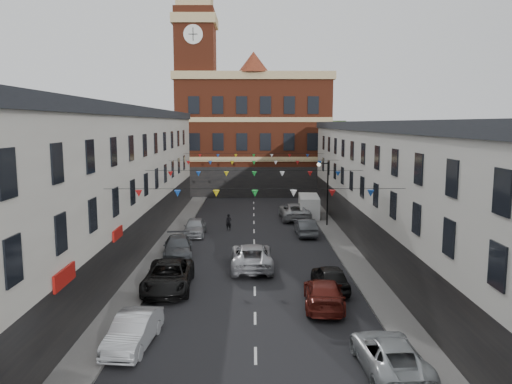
{
  "coord_description": "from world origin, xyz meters",
  "views": [
    {
      "loc": [
        -0.11,
        -31.51,
        9.55
      ],
      "look_at": [
        0.16,
        9.16,
        3.93
      ],
      "focal_mm": 35.0,
      "sensor_mm": 36.0,
      "label": 1
    }
  ],
  "objects_px": {
    "car_left_d": "(178,247)",
    "white_van": "(309,207)",
    "car_left_e": "(195,227)",
    "car_right_f": "(294,211)",
    "car_left_c": "(168,276)",
    "moving_car": "(252,256)",
    "car_left_b": "(133,331)",
    "car_right_e": "(306,227)",
    "street_lamp": "(325,185)",
    "pedestrian": "(229,222)",
    "car_right_c": "(324,293)",
    "car_right_b": "(389,354)",
    "car_right_d": "(330,277)"
  },
  "relations": [
    {
      "from": "car_right_e",
      "to": "car_right_c",
      "type": "bearing_deg",
      "value": 85.12
    },
    {
      "from": "car_left_b",
      "to": "car_right_c",
      "type": "bearing_deg",
      "value": 33.45
    },
    {
      "from": "car_left_d",
      "to": "car_right_f",
      "type": "bearing_deg",
      "value": 48.56
    },
    {
      "from": "street_lamp",
      "to": "pedestrian",
      "type": "relative_size",
      "value": 3.99
    },
    {
      "from": "white_van",
      "to": "car_right_c",
      "type": "bearing_deg",
      "value": -91.4
    },
    {
      "from": "moving_car",
      "to": "car_right_c",
      "type": "bearing_deg",
      "value": 116.7
    },
    {
      "from": "street_lamp",
      "to": "car_right_b",
      "type": "xyz_separation_m",
      "value": [
        -1.37,
        -27.3,
        -3.22
      ]
    },
    {
      "from": "street_lamp",
      "to": "car_left_e",
      "type": "xyz_separation_m",
      "value": [
        -11.62,
        -3.62,
        -3.16
      ]
    },
    {
      "from": "car_right_e",
      "to": "white_van",
      "type": "bearing_deg",
      "value": -100.23
    },
    {
      "from": "car_left_e",
      "to": "car_right_e",
      "type": "height_order",
      "value": "car_left_e"
    },
    {
      "from": "street_lamp",
      "to": "car_right_e",
      "type": "distance_m",
      "value": 5.32
    },
    {
      "from": "car_left_d",
      "to": "white_van",
      "type": "distance_m",
      "value": 18.76
    },
    {
      "from": "car_left_e",
      "to": "car_right_f",
      "type": "relative_size",
      "value": 0.74
    },
    {
      "from": "car_right_c",
      "to": "moving_car",
      "type": "relative_size",
      "value": 0.85
    },
    {
      "from": "car_right_d",
      "to": "car_right_c",
      "type": "bearing_deg",
      "value": 71.25
    },
    {
      "from": "car_right_c",
      "to": "car_right_e",
      "type": "xyz_separation_m",
      "value": [
        0.81,
        16.71,
        -0.0
      ]
    },
    {
      "from": "car_left_d",
      "to": "car_right_b",
      "type": "bearing_deg",
      "value": -64.84
    },
    {
      "from": "car_right_c",
      "to": "white_van",
      "type": "bearing_deg",
      "value": -90.15
    },
    {
      "from": "car_right_b",
      "to": "white_van",
      "type": "height_order",
      "value": "white_van"
    },
    {
      "from": "car_right_c",
      "to": "car_left_c",
      "type": "bearing_deg",
      "value": -13.21
    },
    {
      "from": "car_right_d",
      "to": "white_van",
      "type": "xyz_separation_m",
      "value": [
        1.25,
        22.34,
        0.38
      ]
    },
    {
      "from": "white_van",
      "to": "pedestrian",
      "type": "bearing_deg",
      "value": -138.22
    },
    {
      "from": "car_right_b",
      "to": "car_right_f",
      "type": "relative_size",
      "value": 0.83
    },
    {
      "from": "street_lamp",
      "to": "car_right_d",
      "type": "bearing_deg",
      "value": -97.07
    },
    {
      "from": "pedestrian",
      "to": "car_right_f",
      "type": "bearing_deg",
      "value": 53.14
    },
    {
      "from": "moving_car",
      "to": "pedestrian",
      "type": "distance_m",
      "value": 11.83
    },
    {
      "from": "street_lamp",
      "to": "car_right_b",
      "type": "relative_size",
      "value": 1.22
    },
    {
      "from": "car_left_b",
      "to": "car_left_d",
      "type": "distance_m",
      "value": 14.58
    },
    {
      "from": "car_left_b",
      "to": "car_right_f",
      "type": "height_order",
      "value": "car_right_f"
    },
    {
      "from": "car_left_b",
      "to": "car_right_c",
      "type": "xyz_separation_m",
      "value": [
        8.85,
        4.69,
        0.01
      ]
    },
    {
      "from": "car_left_b",
      "to": "car_left_c",
      "type": "relative_size",
      "value": 0.76
    },
    {
      "from": "car_left_e",
      "to": "car_right_e",
      "type": "distance_m",
      "value": 9.48
    },
    {
      "from": "car_right_e",
      "to": "car_right_f",
      "type": "bearing_deg",
      "value": -89.18
    },
    {
      "from": "car_right_d",
      "to": "car_right_b",
      "type": "bearing_deg",
      "value": 91.93
    },
    {
      "from": "car_left_d",
      "to": "car_right_d",
      "type": "height_order",
      "value": "car_right_d"
    },
    {
      "from": "car_left_d",
      "to": "white_van",
      "type": "height_order",
      "value": "white_van"
    },
    {
      "from": "car_right_e",
      "to": "car_right_b",
      "type": "bearing_deg",
      "value": 89.76
    },
    {
      "from": "car_right_b",
      "to": "pedestrian",
      "type": "xyz_separation_m",
      "value": [
        -7.45,
        25.62,
        0.07
      ]
    },
    {
      "from": "car_left_c",
      "to": "moving_car",
      "type": "relative_size",
      "value": 0.97
    },
    {
      "from": "car_left_c",
      "to": "car_left_e",
      "type": "xyz_separation_m",
      "value": [
        -0.08,
        14.06,
        -0.05
      ]
    },
    {
      "from": "car_left_c",
      "to": "car_right_f",
      "type": "relative_size",
      "value": 0.96
    },
    {
      "from": "car_left_d",
      "to": "street_lamp",
      "type": "bearing_deg",
      "value": 33.81
    },
    {
      "from": "car_left_c",
      "to": "car_right_e",
      "type": "height_order",
      "value": "car_left_c"
    },
    {
      "from": "car_left_b",
      "to": "car_right_b",
      "type": "height_order",
      "value": "car_left_b"
    },
    {
      "from": "car_right_f",
      "to": "car_right_e",
      "type": "bearing_deg",
      "value": 90.56
    },
    {
      "from": "car_left_b",
      "to": "white_van",
      "type": "xyz_separation_m",
      "value": [
        10.85,
        29.69,
        0.4
      ]
    },
    {
      "from": "car_left_d",
      "to": "car_right_e",
      "type": "bearing_deg",
      "value": 27.24
    },
    {
      "from": "car_left_b",
      "to": "car_left_e",
      "type": "height_order",
      "value": "car_left_e"
    },
    {
      "from": "car_right_e",
      "to": "car_right_f",
      "type": "distance_m",
      "value": 7.27
    },
    {
      "from": "car_left_e",
      "to": "white_van",
      "type": "relative_size",
      "value": 0.87
    }
  ]
}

